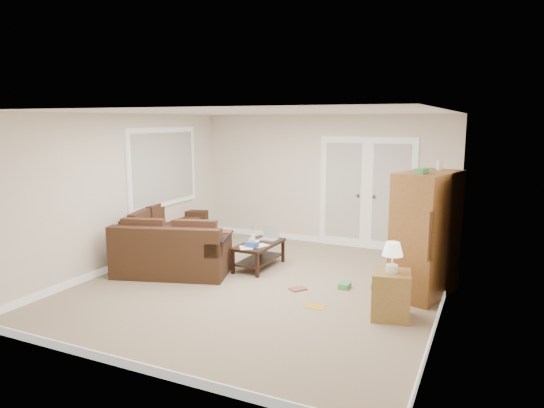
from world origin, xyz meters
The scene contains 17 objects.
floor centered at (0.00, 0.00, 0.00)m, with size 5.50×5.50×0.00m, color tan.
ceiling centered at (0.00, 0.00, 2.50)m, with size 5.00×5.50×0.02m, color white.
wall_left centered at (-2.50, 0.00, 1.25)m, with size 0.02×5.50×2.50m, color white.
wall_right centered at (2.50, 0.00, 1.25)m, with size 0.02×5.50×2.50m, color white.
wall_back centered at (0.00, 2.75, 1.25)m, with size 5.00×0.02×2.50m, color white.
wall_front centered at (0.00, -2.75, 1.25)m, with size 5.00×0.02×2.50m, color white.
baseboards centered at (0.00, 0.00, 0.05)m, with size 5.00×5.50×0.10m, color white, non-canonical shape.
french_doors centered at (0.85, 2.71, 1.04)m, with size 1.80×0.05×2.13m.
window_left centered at (-2.46, 1.00, 1.55)m, with size 0.05×1.92×1.42m.
sectional_sofa centered at (-1.93, 0.40, 0.32)m, with size 2.46×2.78×0.82m.
coffee_table centered at (-0.42, 0.76, 0.23)m, with size 0.53×1.02×0.69m.
tv_armoire centered at (2.20, 0.61, 0.87)m, with size 0.87×1.19×1.84m.
side_cabinet centered at (1.95, -0.41, 0.34)m, with size 0.53×0.53×0.95m.
space_heater centered at (2.14, 2.27, 0.15)m, with size 0.12×0.10×0.31m, color white.
floor_magazine centered at (0.99, -0.46, 0.00)m, with size 0.26×0.21×0.01m, color gold.
floor_greenbox centered at (1.14, 0.38, 0.04)m, with size 0.15×0.19×0.08m, color #469A51.
floor_book centered at (0.48, 0.09, 0.01)m, with size 0.17×0.23×0.02m, color brown.
Camera 1 is at (2.99, -6.12, 2.39)m, focal length 32.00 mm.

